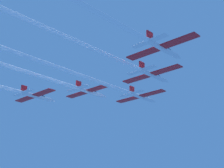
# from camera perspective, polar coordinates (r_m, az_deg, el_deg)

# --- Properties ---
(jet_lead) EXTENTS (15.14, 49.15, 2.51)m
(jet_lead) POSITION_cam_1_polar(r_m,az_deg,el_deg) (79.48, -1.41, 0.06)
(jet_lead) COLOR white
(jet_left_wing) EXTENTS (15.14, 44.70, 2.51)m
(jet_left_wing) POSITION_cam_1_polar(r_m,az_deg,el_deg) (81.64, -10.12, 0.67)
(jet_left_wing) COLOR white
(jet_right_wing) EXTENTS (15.14, 46.96, 2.51)m
(jet_right_wing) POSITION_cam_1_polar(r_m,az_deg,el_deg) (66.50, 0.03, 4.53)
(jet_right_wing) COLOR white
(jet_right_outer) EXTENTS (15.14, 51.82, 2.51)m
(jet_right_outer) POSITION_cam_1_polar(r_m,az_deg,el_deg) (53.06, -1.28, 11.33)
(jet_right_outer) COLOR white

